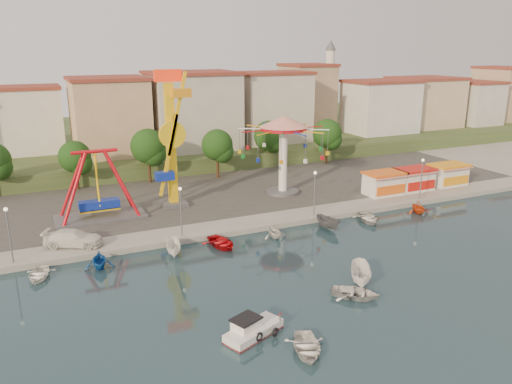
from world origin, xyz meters
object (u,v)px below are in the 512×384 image
skiff (361,275)px  van (73,238)px  kamikaze_tower (172,142)px  rowboat_a (355,293)px  pirate_ship_ride (98,186)px  cabin_motorboat (252,330)px  wave_swinger (283,137)px

skiff → van: size_ratio=0.79×
kamikaze_tower → rowboat_a: size_ratio=4.23×
kamikaze_tower → van: size_ratio=2.91×
skiff → van: bearing=173.3°
skiff → pirate_ship_ride: bearing=158.0°
cabin_motorboat → skiff: bearing=-6.7°
rowboat_a → pirate_ship_ride: bearing=73.8°
rowboat_a → skiff: bearing=-3.2°
kamikaze_tower → rowboat_a: bearing=-76.0°
rowboat_a → skiff: (1.82, 1.73, 0.46)m
pirate_ship_ride → van: (-3.61, -7.71, -2.97)m
skiff → wave_swinger: bearing=110.0°
kamikaze_tower → wave_swinger: bearing=-2.5°
wave_swinger → van: 29.35m
wave_swinger → skiff: size_ratio=2.58×
skiff → van: van is taller
pirate_ship_ride → kamikaze_tower: 10.10m
van → wave_swinger: bearing=-49.2°
van → rowboat_a: bearing=-110.0°
cabin_motorboat → skiff: (11.73, 3.33, 0.44)m
van → skiff: bearing=-104.8°
pirate_ship_ride → rowboat_a: 31.94m
rowboat_a → van: bearing=88.4°
wave_swinger → cabin_motorboat: size_ratio=2.41×
cabin_motorboat → skiff: skiff is taller
rowboat_a → cabin_motorboat: bearing=142.4°
cabin_motorboat → rowboat_a: cabin_motorboat is taller
kamikaze_tower → cabin_motorboat: size_ratio=3.42×
cabin_motorboat → wave_swinger: bearing=36.2°
cabin_motorboat → rowboat_a: bearing=-13.4°
cabin_motorboat → van: size_ratio=0.85×
wave_swinger → rowboat_a: 29.55m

